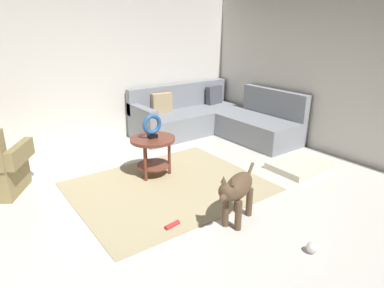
# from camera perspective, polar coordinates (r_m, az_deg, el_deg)

# --- Properties ---
(ground_plane) EXTENTS (6.00, 6.00, 0.10)m
(ground_plane) POSITION_cam_1_polar(r_m,az_deg,el_deg) (3.77, -0.15, -12.53)
(ground_plane) COLOR silver
(wall_back) EXTENTS (6.00, 0.12, 2.70)m
(wall_back) POSITION_cam_1_polar(r_m,az_deg,el_deg) (5.86, -17.77, 12.84)
(wall_back) COLOR silver
(wall_back) RESTS_ON ground_plane
(wall_right) EXTENTS (0.12, 6.00, 2.70)m
(wall_right) POSITION_cam_1_polar(r_m,az_deg,el_deg) (5.50, 26.03, 11.40)
(wall_right) COLOR silver
(wall_right) RESTS_ON ground_plane
(area_rug) EXTENTS (2.30, 1.90, 0.01)m
(area_rug) POSITION_cam_1_polar(r_m,az_deg,el_deg) (4.32, -4.03, -7.24)
(area_rug) COLOR tan
(area_rug) RESTS_ON ground_plane
(sectional_couch) EXTENTS (2.20, 2.25, 0.88)m
(sectional_couch) POSITION_cam_1_polar(r_m,az_deg,el_deg) (6.24, 3.70, 4.14)
(sectional_couch) COLOR gray
(sectional_couch) RESTS_ON ground_plane
(side_table) EXTENTS (0.60, 0.60, 0.54)m
(side_table) POSITION_cam_1_polar(r_m,az_deg,el_deg) (4.51, -6.67, -0.44)
(side_table) COLOR brown
(side_table) RESTS_ON ground_plane
(torus_sculpture) EXTENTS (0.28, 0.08, 0.33)m
(torus_sculpture) POSITION_cam_1_polar(r_m,az_deg,el_deg) (4.42, -6.82, 3.14)
(torus_sculpture) COLOR black
(torus_sculpture) RESTS_ON side_table
(dog_bed_mat) EXTENTS (0.80, 0.60, 0.09)m
(dog_bed_mat) POSITION_cam_1_polar(r_m,az_deg,el_deg) (5.06, 17.77, -3.53)
(dog_bed_mat) COLOR beige
(dog_bed_mat) RESTS_ON ground_plane
(dog) EXTENTS (0.79, 0.42, 0.63)m
(dog) POSITION_cam_1_polar(r_m,az_deg,el_deg) (3.46, 7.68, -7.75)
(dog) COLOR brown
(dog) RESTS_ON ground_plane
(dog_toy_ball) EXTENTS (0.11, 0.11, 0.11)m
(dog_toy_ball) POSITION_cam_1_polar(r_m,az_deg,el_deg) (3.36, 19.79, -16.26)
(dog_toy_ball) COLOR silver
(dog_toy_ball) RESTS_ON ground_plane
(dog_toy_rope) EXTENTS (0.18, 0.07, 0.05)m
(dog_toy_rope) POSITION_cam_1_polar(r_m,az_deg,el_deg) (3.53, -3.40, -13.63)
(dog_toy_rope) COLOR red
(dog_toy_rope) RESTS_ON ground_plane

